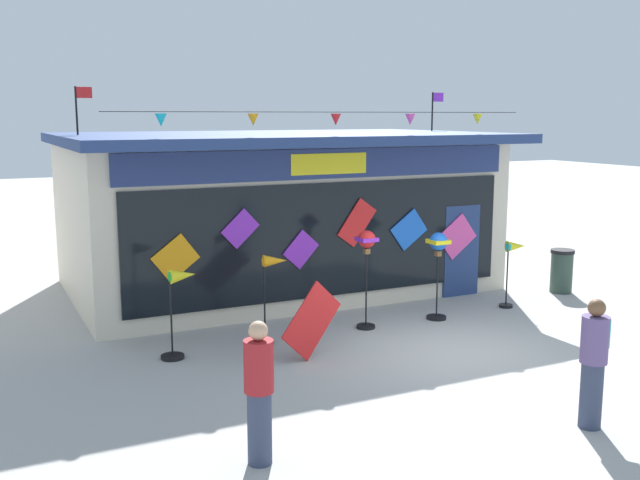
# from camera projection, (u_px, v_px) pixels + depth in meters

# --- Properties ---
(ground_plane) EXTENTS (80.00, 80.00, 0.00)m
(ground_plane) POSITION_uv_depth(u_px,v_px,m) (455.00, 351.00, 12.32)
(ground_plane) COLOR #ADAAA5
(kite_shop_building) EXTENTS (9.46, 6.12, 4.50)m
(kite_shop_building) POSITION_uv_depth(u_px,v_px,m) (276.00, 210.00, 16.79)
(kite_shop_building) COLOR beige
(kite_shop_building) RESTS_ON ground_plane
(wind_spinner_far_left) EXTENTS (0.63, 0.38, 1.49)m
(wind_spinner_far_left) POSITION_uv_depth(u_px,v_px,m) (180.00, 298.00, 11.86)
(wind_spinner_far_left) COLOR black
(wind_spinner_far_left) RESTS_ON ground_plane
(wind_spinner_left) EXTENTS (0.58, 0.31, 1.56)m
(wind_spinner_left) POSITION_uv_depth(u_px,v_px,m) (272.00, 280.00, 12.61)
(wind_spinner_left) COLOR black
(wind_spinner_left) RESTS_ON ground_plane
(wind_spinner_center_left) EXTENTS (0.35, 0.35, 1.85)m
(wind_spinner_center_left) POSITION_uv_depth(u_px,v_px,m) (367.00, 253.00, 13.43)
(wind_spinner_center_left) COLOR black
(wind_spinner_center_left) RESTS_ON ground_plane
(wind_spinner_center_right) EXTENTS (0.39, 0.39, 1.71)m
(wind_spinner_center_right) POSITION_uv_depth(u_px,v_px,m) (438.00, 253.00, 14.07)
(wind_spinner_center_right) COLOR black
(wind_spinner_center_right) RESTS_ON ground_plane
(wind_spinner_right) EXTENTS (0.57, 0.33, 1.38)m
(wind_spinner_right) POSITION_uv_depth(u_px,v_px,m) (514.00, 258.00, 15.05)
(wind_spinner_right) COLOR black
(wind_spinner_right) RESTS_ON ground_plane
(person_near_camera) EXTENTS (0.34, 0.34, 1.68)m
(person_near_camera) POSITION_uv_depth(u_px,v_px,m) (259.00, 392.00, 8.22)
(person_near_camera) COLOR #333D56
(person_near_camera) RESTS_ON ground_plane
(person_mid_plaza) EXTENTS (0.48, 0.43, 1.68)m
(person_mid_plaza) POSITION_uv_depth(u_px,v_px,m) (594.00, 360.00, 9.20)
(person_mid_plaza) COLOR #333D56
(person_mid_plaza) RESTS_ON ground_plane
(trash_bin) EXTENTS (0.52, 0.52, 0.97)m
(trash_bin) POSITION_uv_depth(u_px,v_px,m) (562.00, 271.00, 16.36)
(trash_bin) COLOR #2D4238
(trash_bin) RESTS_ON ground_plane
(display_kite_on_ground) EXTENTS (1.24, 0.36, 1.24)m
(display_kite_on_ground) POSITION_uv_depth(u_px,v_px,m) (312.00, 320.00, 11.94)
(display_kite_on_ground) COLOR red
(display_kite_on_ground) RESTS_ON ground_plane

